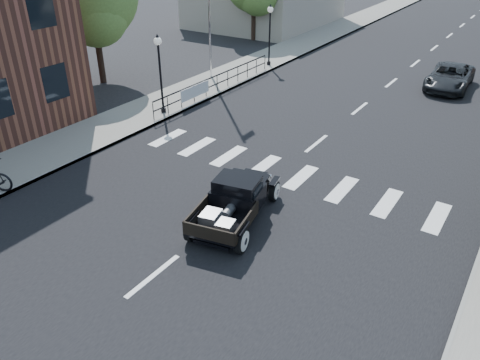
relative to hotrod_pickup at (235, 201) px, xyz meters
The scene contains 11 objects.
ground 0.88m from the hotrod_pickup, 128.05° to the right, with size 120.00×120.00×0.00m, color black.
road 14.61m from the hotrod_pickup, 91.27° to the left, with size 14.00×80.00×0.02m, color black.
road_markings 9.62m from the hotrod_pickup, 91.93° to the left, with size 12.00×60.00×0.06m, color silver, non-canonical shape.
sidewalk_left 17.06m from the hotrod_pickup, 121.17° to the left, with size 3.00×80.00×0.15m, color gray.
railing 12.25m from the hotrod_pickup, 128.49° to the left, with size 0.08×10.00×1.00m, color black, non-canonical shape.
banner 10.70m from the hotrod_pickup, 134.84° to the left, with size 0.04×2.20×0.60m, color silver, non-canonical shape.
lamp_post_b 9.78m from the hotrod_pickup, 144.81° to the left, with size 0.36×0.36×3.65m, color black, non-canonical shape.
lamp_post_c 17.53m from the hotrod_pickup, 116.95° to the left, with size 0.36×0.36×3.65m, color black, non-canonical shape.
big_tree_near 16.47m from the hotrod_pickup, 152.09° to the left, with size 4.96×4.96×7.28m, color #4B6D2E, non-canonical shape.
hotrod_pickup is the anchor object (origin of this frame).
second_car 17.58m from the hotrod_pickup, 81.53° to the left, with size 2.12×4.60×1.28m, color black.
Camera 1 is at (7.18, -9.69, 8.26)m, focal length 35.00 mm.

